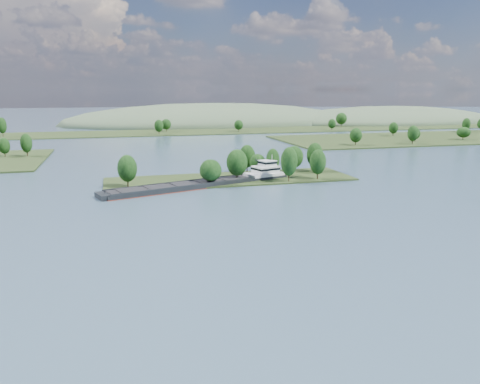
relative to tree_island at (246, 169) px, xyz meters
name	(u,v)px	position (x,y,z in m)	size (l,w,h in m)	color
ground	(281,218)	(-6.33, -59.01, -4.37)	(1800.00, 1800.00, 0.00)	#354A5C
tree_island	(246,169)	(0.00, 0.00, 0.00)	(100.00, 31.86, 14.84)	#223216
back_shoreline	(178,132)	(2.94, 220.80, -3.65)	(900.00, 60.00, 15.87)	#223216
hill_east	(390,122)	(253.67, 290.99, -4.37)	(260.00, 140.00, 36.00)	#41553A
hill_west	(212,123)	(53.67, 320.99, -4.37)	(320.00, 160.00, 44.00)	#41553A
cargo_barge	(212,182)	(-15.85, -8.03, -3.07)	(75.76, 31.44, 10.35)	black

